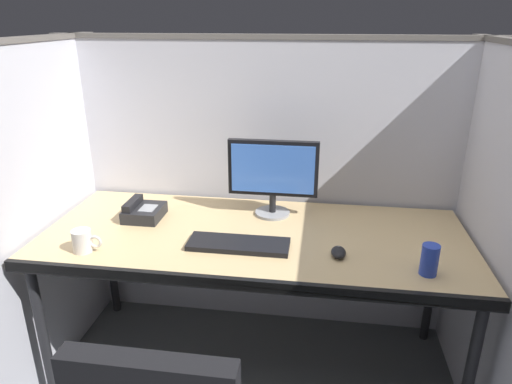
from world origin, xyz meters
The scene contains 10 objects.
cubicle_partition_rear centered at (0.00, 0.74, 0.79)m, with size 2.21×0.06×1.57m.
cubicle_partition_left centered at (-0.99, 0.20, 0.79)m, with size 0.06×1.41×1.57m.
cubicle_partition_right centered at (0.99, 0.20, 0.79)m, with size 0.06×1.41×1.57m.
desk centered at (0.00, 0.29, 0.69)m, with size 1.90×0.80×0.74m.
monitor_center centered at (0.06, 0.52, 0.96)m, with size 0.43×0.17×0.37m.
keyboard_main centered at (-0.05, 0.16, 0.75)m, with size 0.43×0.15×0.02m, color black.
computer_mouse centered at (0.37, 0.14, 0.76)m, with size 0.06×0.10×0.04m.
coffee_mug centered at (-0.68, 0.03, 0.79)m, with size 0.13×0.08×0.09m.
soda_can centered at (0.70, 0.05, 0.80)m, with size 0.07×0.07×0.12m, color #263FB2.
desk_phone centered at (-0.56, 0.39, 0.77)m, with size 0.17×0.19×0.09m.
Camera 1 is at (0.28, -1.53, 1.66)m, focal length 32.11 mm.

